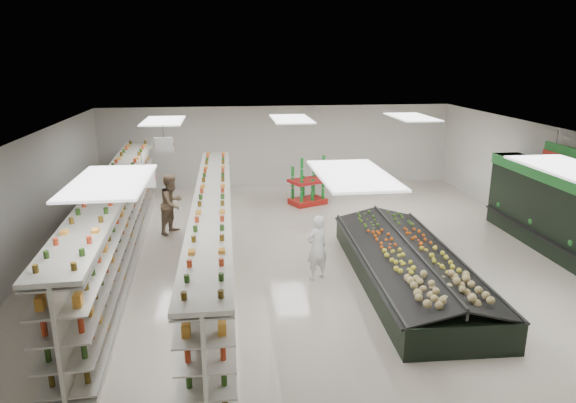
{
  "coord_description": "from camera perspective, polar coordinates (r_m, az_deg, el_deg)",
  "views": [
    {
      "loc": [
        -2.16,
        -12.3,
        5.11
      ],
      "look_at": [
        -0.53,
        0.61,
        1.4
      ],
      "focal_mm": 32.0,
      "sensor_mm": 36.0,
      "label": 1
    }
  ],
  "objects": [
    {
      "name": "floor",
      "position": [
        13.5,
        2.58,
        -6.35
      ],
      "size": [
        16.0,
        16.0,
        0.0
      ],
      "primitive_type": "plane",
      "color": "beige",
      "rests_on": "ground"
    },
    {
      "name": "ceiling",
      "position": [
        12.63,
        2.76,
        7.2
      ],
      "size": [
        14.0,
        16.0,
        0.02
      ],
      "primitive_type": "cube",
      "color": "white",
      "rests_on": "wall_back"
    },
    {
      "name": "wall_back",
      "position": [
        20.72,
        -1.09,
        6.17
      ],
      "size": [
        14.0,
        0.02,
        3.2
      ],
      "primitive_type": "cube",
      "color": "silver",
      "rests_on": "floor"
    },
    {
      "name": "wall_left",
      "position": [
        13.68,
        -27.62,
        -0.81
      ],
      "size": [
        0.02,
        16.0,
        3.2
      ],
      "primitive_type": "cube",
      "color": "silver",
      "rests_on": "floor"
    },
    {
      "name": "wall_right",
      "position": [
        15.73,
        28.69,
        1.04
      ],
      "size": [
        0.02,
        16.0,
        3.2
      ],
      "primitive_type": "cube",
      "color": "silver",
      "rests_on": "floor"
    },
    {
      "name": "aisle_sign_near",
      "position": [
        10.7,
        -15.84,
        2.56
      ],
      "size": [
        0.52,
        0.06,
        0.75
      ],
      "color": "white",
      "rests_on": "ceiling"
    },
    {
      "name": "aisle_sign_far",
      "position": [
        14.59,
        -13.62,
        6.17
      ],
      "size": [
        0.52,
        0.06,
        0.75
      ],
      "color": "white",
      "rests_on": "ceiling"
    },
    {
      "name": "gondola_left",
      "position": [
        13.81,
        -18.36,
        -2.4
      ],
      "size": [
        1.47,
        12.12,
        2.1
      ],
      "rotation": [
        0.0,
        0.0,
        0.05
      ],
      "color": "white",
      "rests_on": "floor"
    },
    {
      "name": "gondola_center",
      "position": [
        12.39,
        -8.25,
        -4.11
      ],
      "size": [
        0.93,
        11.33,
        1.96
      ],
      "rotation": [
        0.0,
        0.0,
        -0.01
      ],
      "color": "white",
      "rests_on": "floor"
    },
    {
      "name": "produce_island",
      "position": [
        12.29,
        13.22,
        -6.89
      ],
      "size": [
        2.54,
        6.47,
        0.95
      ],
      "rotation": [
        0.0,
        0.0,
        -0.04
      ],
      "color": "black",
      "rests_on": "floor"
    },
    {
      "name": "soda_endcap",
      "position": [
        18.13,
        2.22,
        2.08
      ],
      "size": [
        1.49,
        1.28,
        1.6
      ],
      "rotation": [
        0.0,
        0.0,
        0.41
      ],
      "color": "#AF1B14",
      "rests_on": "floor"
    },
    {
      "name": "shopper_main",
      "position": [
        12.05,
        3.25,
        -5.14
      ],
      "size": [
        0.68,
        0.59,
        1.58
      ],
      "primitive_type": "imported",
      "rotation": [
        0.0,
        0.0,
        3.6
      ],
      "color": "white",
      "rests_on": "floor"
    },
    {
      "name": "shopper_background",
      "position": [
        15.53,
        -12.76,
        -0.23
      ],
      "size": [
        0.91,
        1.02,
        1.79
      ],
      "primitive_type": "imported",
      "rotation": [
        0.0,
        0.0,
        1.03
      ],
      "color": "#9B8D5F",
      "rests_on": "floor"
    }
  ]
}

